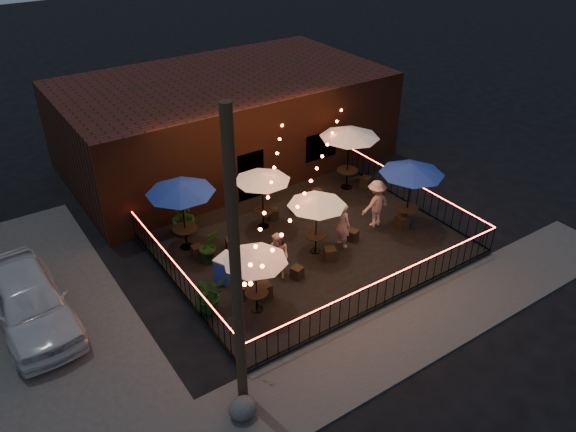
% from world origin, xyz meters
% --- Properties ---
extents(ground, '(110.00, 110.00, 0.00)m').
position_xyz_m(ground, '(0.00, 0.00, 0.00)').
color(ground, black).
rests_on(ground, ground).
extents(patio, '(10.00, 8.00, 0.15)m').
position_xyz_m(patio, '(0.00, 2.00, 0.07)').
color(patio, black).
rests_on(patio, ground).
extents(sidewalk, '(18.00, 2.50, 0.05)m').
position_xyz_m(sidewalk, '(0.00, -3.25, 0.03)').
color(sidewalk, '#413E3C').
rests_on(sidewalk, ground).
extents(brick_building, '(14.00, 8.00, 4.00)m').
position_xyz_m(brick_building, '(1.00, 9.99, 2.00)').
color(brick_building, '#381A0F').
rests_on(brick_building, ground).
extents(utility_pole, '(0.26, 0.26, 8.00)m').
position_xyz_m(utility_pole, '(-5.40, -2.60, 4.00)').
color(utility_pole, '#3C2418').
rests_on(utility_pole, ground).
extents(fence_front, '(10.00, 0.04, 1.04)m').
position_xyz_m(fence_front, '(0.00, -2.00, 0.66)').
color(fence_front, black).
rests_on(fence_front, patio).
extents(fence_left, '(0.04, 8.00, 1.04)m').
position_xyz_m(fence_left, '(-5.00, 2.00, 0.66)').
color(fence_left, black).
rests_on(fence_left, patio).
extents(fence_right, '(0.04, 8.00, 1.04)m').
position_xyz_m(fence_right, '(5.00, 2.00, 0.66)').
color(fence_right, black).
rests_on(fence_right, patio).
extents(festoon_lights, '(10.02, 8.72, 1.32)m').
position_xyz_m(festoon_lights, '(-1.01, 1.70, 2.52)').
color(festoon_lights, '#F43D1E').
rests_on(festoon_lights, ground).
extents(cafe_table_0, '(2.02, 2.02, 2.15)m').
position_xyz_m(cafe_table_0, '(-3.41, -0.01, 2.11)').
color(cafe_table_0, black).
rests_on(cafe_table_0, patio).
extents(cafe_table_1, '(3.04, 3.04, 2.62)m').
position_xyz_m(cafe_table_1, '(-3.75, 4.26, 2.54)').
color(cafe_table_1, black).
rests_on(cafe_table_1, patio).
extents(cafe_table_2, '(2.43, 2.43, 2.22)m').
position_xyz_m(cafe_table_2, '(-0.09, 1.48, 2.18)').
color(cafe_table_2, black).
rests_on(cafe_table_2, patio).
extents(cafe_table_3, '(2.68, 2.68, 2.29)m').
position_xyz_m(cafe_table_3, '(-0.75, 3.90, 2.24)').
color(cafe_table_3, black).
rests_on(cafe_table_3, patio).
extents(cafe_table_4, '(2.48, 2.48, 2.60)m').
position_xyz_m(cafe_table_4, '(3.73, 0.94, 2.52)').
color(cafe_table_4, black).
rests_on(cafe_table_4, patio).
extents(cafe_table_5, '(2.51, 2.51, 2.71)m').
position_xyz_m(cafe_table_5, '(3.80, 4.54, 2.62)').
color(cafe_table_5, black).
rests_on(cafe_table_5, patio).
extents(bistro_chair_0, '(0.42, 0.42, 0.42)m').
position_xyz_m(bistro_chair_0, '(-3.58, 0.75, 0.36)').
color(bistro_chair_0, black).
rests_on(bistro_chair_0, patio).
extents(bistro_chair_1, '(0.43, 0.43, 0.48)m').
position_xyz_m(bistro_chair_1, '(-2.89, 0.39, 0.39)').
color(bistro_chair_1, black).
rests_on(bistro_chair_1, patio).
extents(bistro_chair_2, '(0.38, 0.38, 0.41)m').
position_xyz_m(bistro_chair_2, '(-3.67, 3.56, 0.36)').
color(bistro_chair_2, black).
rests_on(bistro_chair_2, patio).
extents(bistro_chair_3, '(0.43, 0.43, 0.41)m').
position_xyz_m(bistro_chair_3, '(-2.48, 3.27, 0.36)').
color(bistro_chair_3, black).
rests_on(bistro_chair_3, patio).
extents(bistro_chair_4, '(0.44, 0.44, 0.41)m').
position_xyz_m(bistro_chair_4, '(-1.49, 0.60, 0.36)').
color(bistro_chair_4, black).
rests_on(bistro_chair_4, patio).
extents(bistro_chair_5, '(0.52, 0.52, 0.47)m').
position_xyz_m(bistro_chair_5, '(0.02, 0.81, 0.38)').
color(bistro_chair_5, black).
rests_on(bistro_chair_5, patio).
extents(bistro_chair_6, '(0.44, 0.44, 0.40)m').
position_xyz_m(bistro_chair_6, '(-0.10, 4.17, 0.35)').
color(bistro_chair_6, black).
rests_on(bistro_chair_6, patio).
extents(bistro_chair_7, '(0.51, 0.51, 0.48)m').
position_xyz_m(bistro_chair_7, '(0.90, 4.02, 0.39)').
color(bistro_chair_7, black).
rests_on(bistro_chair_7, patio).
extents(bistro_chair_8, '(0.45, 0.45, 0.41)m').
position_xyz_m(bistro_chair_8, '(1.45, 1.30, 0.36)').
color(bistro_chair_8, black).
rests_on(bistro_chair_8, patio).
extents(bistro_chair_9, '(0.47, 0.47, 0.50)m').
position_xyz_m(bistro_chair_9, '(3.51, 0.91, 0.40)').
color(bistro_chair_9, black).
rests_on(bistro_chair_9, patio).
extents(bistro_chair_10, '(0.41, 0.41, 0.43)m').
position_xyz_m(bistro_chair_10, '(2.18, 4.46, 0.36)').
color(bistro_chair_10, black).
rests_on(bistro_chair_10, patio).
extents(bistro_chair_11, '(0.50, 0.50, 0.46)m').
position_xyz_m(bistro_chair_11, '(4.52, 4.15, 0.38)').
color(bistro_chair_11, black).
rests_on(bistro_chair_11, patio).
extents(patron_a, '(0.52, 0.69, 1.73)m').
position_xyz_m(patron_a, '(0.92, 1.26, 1.01)').
color(patron_a, beige).
rests_on(patron_a, patio).
extents(patron_b, '(0.84, 0.95, 1.65)m').
position_xyz_m(patron_b, '(-1.95, 1.02, 0.97)').
color(patron_b, tan).
rests_on(patron_b, patio).
extents(patron_c, '(1.21, 0.70, 1.87)m').
position_xyz_m(patron_c, '(2.80, 1.64, 1.08)').
color(patron_c, tan).
rests_on(patron_c, patio).
extents(potted_shrub_a, '(1.20, 1.08, 1.20)m').
position_xyz_m(potted_shrub_a, '(-4.60, 0.81, 0.75)').
color(potted_shrub_a, '#13370C').
rests_on(potted_shrub_a, patio).
extents(potted_shrub_b, '(0.84, 0.75, 1.30)m').
position_xyz_m(potted_shrub_b, '(-3.45, 3.00, 0.80)').
color(potted_shrub_b, '#0C410D').
rests_on(potted_shrub_b, patio).
extents(potted_shrub_c, '(1.05, 1.05, 1.53)m').
position_xyz_m(potted_shrub_c, '(-3.42, 5.14, 0.92)').
color(potted_shrub_c, '#14350D').
rests_on(potted_shrub_c, patio).
extents(cooler, '(0.86, 0.76, 0.94)m').
position_xyz_m(cooler, '(-3.48, 1.77, 0.63)').
color(cooler, '#213CB4').
rests_on(cooler, patio).
extents(boulder, '(1.00, 0.93, 0.63)m').
position_xyz_m(boulder, '(-5.70, -3.12, 0.32)').
color(boulder, '#3E3F3A').
rests_on(boulder, ground).
extents(car_white, '(2.26, 5.11, 1.71)m').
position_xyz_m(car_white, '(-9.19, 3.34, 0.85)').
color(car_white, white).
rests_on(car_white, ground).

